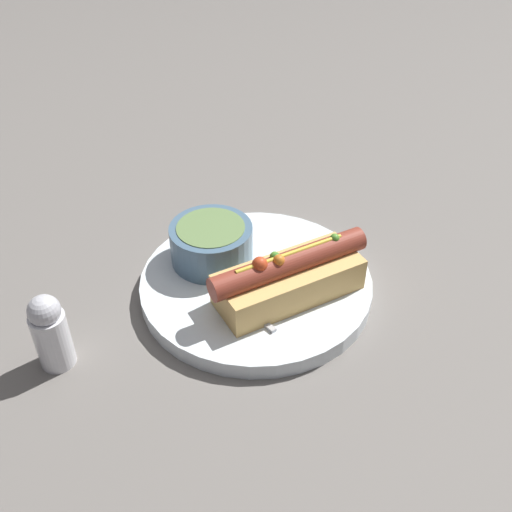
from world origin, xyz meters
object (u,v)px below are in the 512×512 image
Objects in this scene: spoon at (197,267)px; hot_dog at (289,277)px; soup_bowl at (211,242)px; salt_shaker at (50,332)px.

hot_dog is at bearing -153.71° from spoon.
hot_dog is at bearing -67.11° from soup_bowl.
soup_bowl is (-0.04, 0.10, -0.00)m from hot_dog.
soup_bowl is at bearing 12.62° from salt_shaker.
soup_bowl is 0.21m from salt_shaker.
salt_shaker is at bearing -167.38° from soup_bowl.
spoon is 0.18m from salt_shaker.
hot_dog reaches higher than soup_bowl.
hot_dog is 1.04× the size of spoon.
spoon is (-0.02, -0.01, -0.02)m from soup_bowl.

